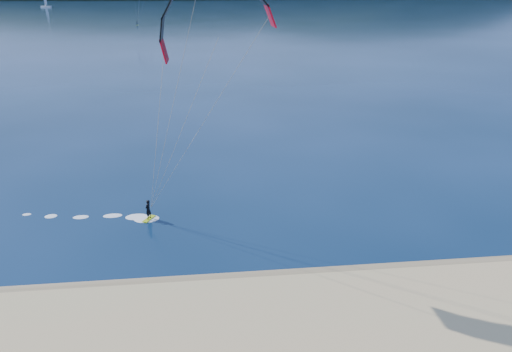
{
  "coord_description": "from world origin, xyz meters",
  "views": [
    {
      "loc": [
        -0.69,
        -19.67,
        17.26
      ],
      "look_at": [
        2.51,
        10.0,
        5.0
      ],
      "focal_mm": 32.7,
      "sensor_mm": 36.0,
      "label": 1
    }
  ],
  "objects": [
    {
      "name": "ground",
      "position": [
        0.0,
        0.0,
        0.0
      ],
      "size": [
        1800.0,
        1800.0,
        0.0
      ],
      "primitive_type": "plane",
      "color": "#071C34",
      "rests_on": "ground"
    },
    {
      "name": "wet_sand",
      "position": [
        0.0,
        4.5,
        0.05
      ],
      "size": [
        220.0,
        2.5,
        0.1
      ],
      "color": "olive",
      "rests_on": "ground"
    },
    {
      "name": "kitesurfer_near",
      "position": [
        -0.27,
        8.96,
        13.79
      ],
      "size": [
        20.19,
        8.23,
        17.19
      ],
      "color": "#AAC617",
      "rests_on": "ground"
    },
    {
      "name": "sailboat",
      "position": [
        -129.37,
        405.46,
        0.89
      ],
      "size": [
        8.58,
        5.42,
        12.04
      ],
      "color": "white",
      "rests_on": "ground"
    }
  ]
}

